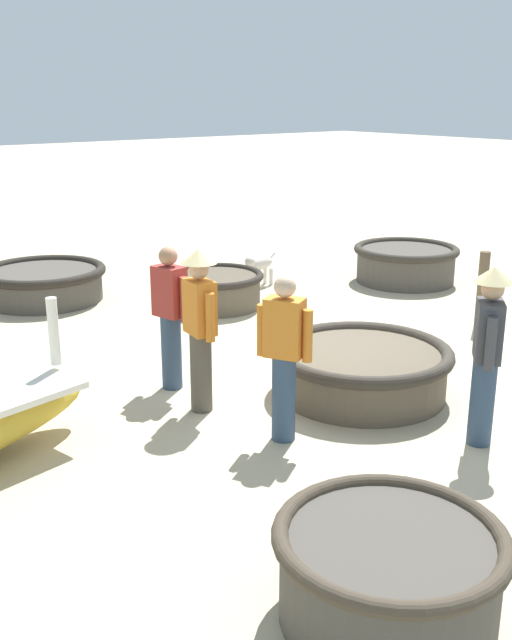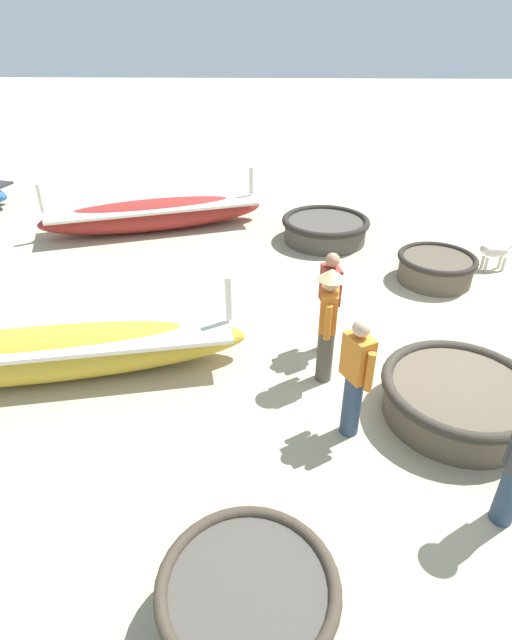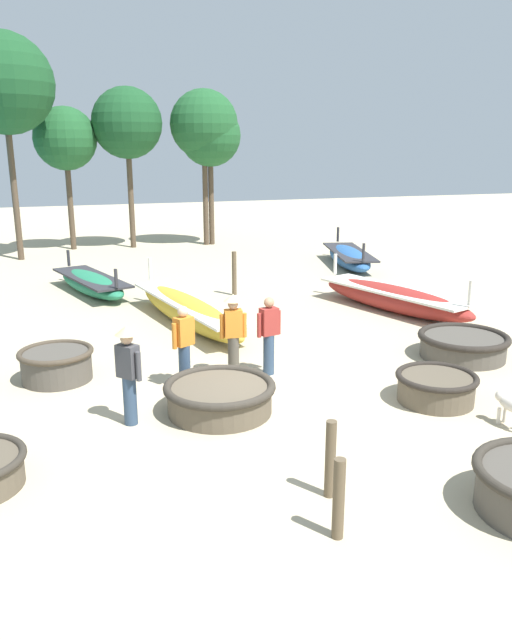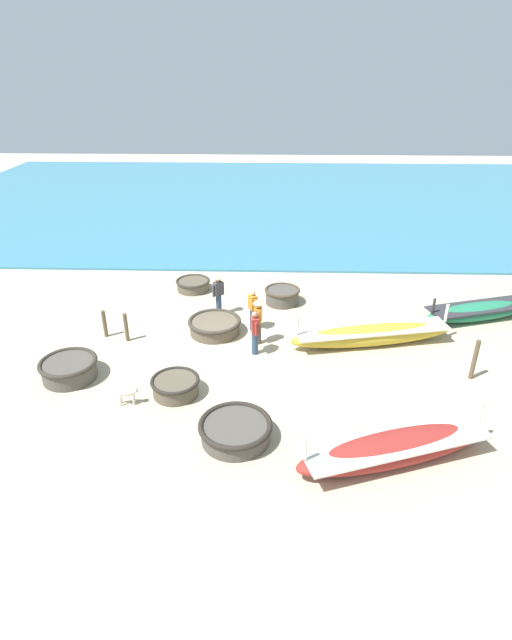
# 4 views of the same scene
# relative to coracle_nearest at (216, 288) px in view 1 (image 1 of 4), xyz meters

# --- Properties ---
(ground_plane) EXTENTS (80.00, 80.00, 0.00)m
(ground_plane) POSITION_rel_coracle_nearest_xyz_m (-3.01, 0.79, -0.29)
(ground_plane) COLOR #BCAD8C
(coracle_nearest) EXTENTS (1.45, 1.45, 0.53)m
(coracle_nearest) POSITION_rel_coracle_nearest_xyz_m (0.00, 0.00, 0.00)
(coracle_nearest) COLOR brown
(coracle_nearest) RESTS_ON ground
(coracle_center) EXTENTS (1.43, 1.43, 0.62)m
(coracle_center) POSITION_rel_coracle_nearest_xyz_m (-6.38, 3.22, 0.05)
(coracle_center) COLOR #4C473F
(coracle_center) RESTS_ON ground
(coracle_weathered) EXTENTS (1.77, 1.77, 0.62)m
(coracle_weathered) POSITION_rel_coracle_nearest_xyz_m (-0.74, -3.42, 0.05)
(coracle_weathered) COLOR #4C473F
(coracle_weathered) RESTS_ON ground
(coracle_upturned) EXTENTS (1.92, 1.92, 0.54)m
(coracle_upturned) POSITION_rel_coracle_nearest_xyz_m (-3.77, 0.75, 0.01)
(coracle_upturned) COLOR brown
(coracle_upturned) RESTS_ON ground
(coracle_far_left) EXTENTS (1.92, 1.92, 0.53)m
(coracle_far_left) POSITION_rel_coracle_nearest_xyz_m (1.93, 1.89, 0.01)
(coracle_far_left) COLOR #4C473F
(coracle_far_left) RESTS_ON ground
(fisherman_standing_right) EXTENTS (0.48, 0.36, 1.57)m
(fisherman_standing_right) POSITION_rel_coracle_nearest_xyz_m (-4.09, 2.11, 0.55)
(fisherman_standing_right) COLOR #2D425B
(fisherman_standing_right) RESTS_ON ground
(fisherman_hauling) EXTENTS (0.53, 0.36, 1.67)m
(fisherman_hauling) POSITION_rel_coracle_nearest_xyz_m (-3.06, 2.34, 0.67)
(fisherman_hauling) COLOR #4C473D
(fisherman_hauling) RESTS_ON ground
(fisherman_with_hat) EXTENTS (0.52, 0.29, 1.57)m
(fisherman_with_hat) POSITION_rel_coracle_nearest_xyz_m (-2.36, 2.25, 0.55)
(fisherman_with_hat) COLOR #2D425B
(fisherman_with_hat) RESTS_ON ground
(fisherman_standing_left) EXTENTS (0.39, 0.42, 1.67)m
(fisherman_standing_left) POSITION_rel_coracle_nearest_xyz_m (-5.27, 0.76, 0.67)
(fisherman_standing_left) COLOR #2D425B
(fisherman_standing_left) RESTS_ON ground
(dog) EXTENTS (0.27, 0.68, 0.55)m
(dog) POSITION_rel_coracle_nearest_xyz_m (0.54, -1.25, 0.09)
(dog) COLOR beige
(dog) RESTS_ON ground
(mooring_post_mid_beach) EXTENTS (0.14, 0.14, 1.06)m
(mooring_post_mid_beach) POSITION_rel_coracle_nearest_xyz_m (-3.10, -2.25, 0.24)
(mooring_post_mid_beach) COLOR brown
(mooring_post_mid_beach) RESTS_ON ground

